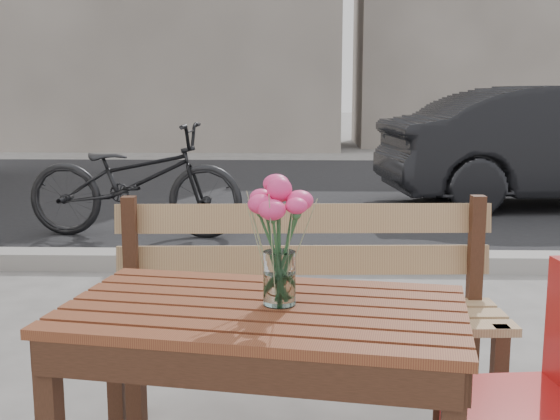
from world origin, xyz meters
name	(u,v)px	position (x,y,z in m)	size (l,w,h in m)	color
street	(283,215)	(0.00, 5.06, 0.03)	(30.00, 8.12, 0.12)	black
main_table	(264,344)	(0.08, -0.03, 0.57)	(1.19, 0.81, 0.68)	maroon
main_bench	(305,287)	(0.20, 0.63, 0.54)	(1.45, 0.49, 0.89)	#A17953
red_chair	(545,386)	(0.86, -0.02, 0.45)	(0.42, 0.42, 0.78)	red
main_vase	(279,226)	(0.12, -0.02, 0.90)	(0.19, 0.19, 0.35)	white
bicycle	(135,180)	(-1.26, 4.12, 0.50)	(0.66, 1.89, 0.99)	black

